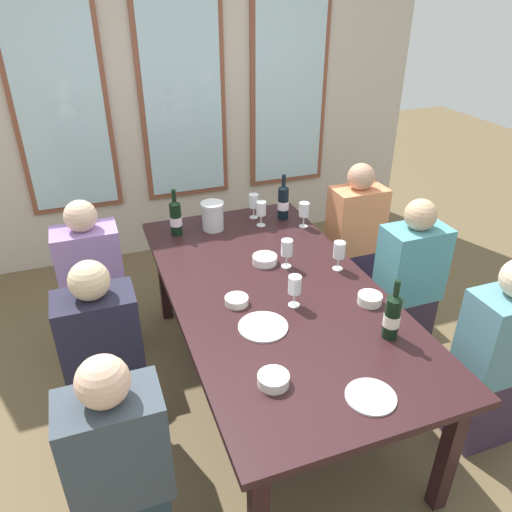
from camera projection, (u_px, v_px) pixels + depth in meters
ground_plane at (272, 389)px, 3.06m from camera, size 12.00×12.00×0.00m
back_wall_with_windows at (181, 85)px, 4.05m from camera, size 4.30×0.10×2.90m
dining_table at (274, 299)px, 2.73m from camera, size 1.10×2.14×0.74m
white_plate_0 at (263, 327)px, 2.39m from camera, size 0.24×0.24×0.01m
white_plate_1 at (371, 397)px, 1.99m from camera, size 0.21×0.21×0.01m
metal_pitcher at (213, 216)px, 3.29m from camera, size 0.16×0.16×0.19m
wine_bottle_0 at (392, 316)px, 2.28m from camera, size 0.08×0.08×0.31m
wine_bottle_1 at (283, 202)px, 3.42m from camera, size 0.08×0.08×0.32m
wine_bottle_2 at (176, 218)px, 3.20m from camera, size 0.08×0.08×0.32m
tasting_bowl_0 at (265, 260)px, 2.93m from camera, size 0.15×0.15×0.05m
tasting_bowl_1 at (237, 301)px, 2.56m from camera, size 0.12×0.12×0.04m
tasting_bowl_2 at (273, 380)px, 2.05m from camera, size 0.13×0.13×0.05m
tasting_bowl_3 at (370, 299)px, 2.57m from camera, size 0.13×0.13×0.05m
wine_glass_0 at (304, 211)px, 3.31m from camera, size 0.07×0.07×0.17m
wine_glass_1 at (295, 286)px, 2.50m from camera, size 0.07×0.07×0.17m
wine_glass_2 at (287, 249)px, 2.84m from camera, size 0.07×0.07×0.17m
wine_glass_3 at (261, 210)px, 3.33m from camera, size 0.07×0.07×0.17m
wine_glass_4 at (339, 251)px, 2.82m from camera, size 0.07×0.07×0.17m
wine_glass_5 at (254, 202)px, 3.44m from camera, size 0.07×0.07×0.17m
seated_person_0 at (105, 362)px, 2.49m from camera, size 0.38×0.24×1.11m
seated_person_1 at (408, 285)px, 3.12m from camera, size 0.38×0.24×1.11m
seated_person_2 at (94, 287)px, 3.10m from camera, size 0.38×0.24×1.11m
seated_person_3 at (354, 239)px, 3.66m from camera, size 0.38×0.24×1.11m
seated_person_4 at (122, 475)px, 1.93m from camera, size 0.38×0.24×1.11m
seated_person_5 at (496, 361)px, 2.51m from camera, size 0.38×0.24×1.11m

